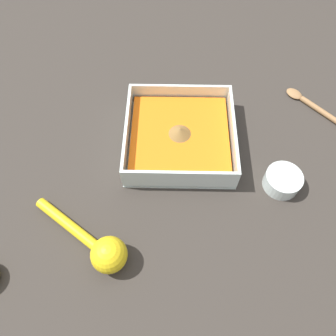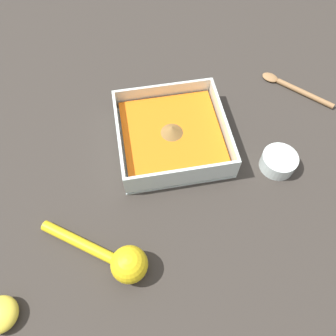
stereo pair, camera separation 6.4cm
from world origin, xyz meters
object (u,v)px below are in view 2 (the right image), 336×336
spice_bowl (278,162)px  lemon_half (0,314)px  wooden_spoon (292,88)px  square_dish (172,136)px  lemon_squeezer (119,260)px

spice_bowl → lemon_half: (-0.54, -0.20, 0.00)m
spice_bowl → wooden_spoon: 0.23m
square_dish → lemon_half: (-0.33, -0.30, -0.00)m
spice_bowl → lemon_squeezer: (-0.34, -0.15, 0.01)m
spice_bowl → lemon_squeezer: size_ratio=0.39×
square_dish → spice_bowl: square_dish is taller
lemon_squeezer → wooden_spoon: (0.45, 0.35, -0.02)m
lemon_half → wooden_spoon: (0.65, 0.40, -0.01)m
lemon_squeezer → square_dish: bearing=96.5°
square_dish → lemon_half: bearing=-138.5°
spice_bowl → lemon_half: spice_bowl is taller
wooden_spoon → lemon_half: bearing=77.6°
spice_bowl → square_dish: bearing=153.7°
square_dish → lemon_squeezer: bearing=-118.9°
lemon_half → lemon_squeezer: bearing=14.0°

